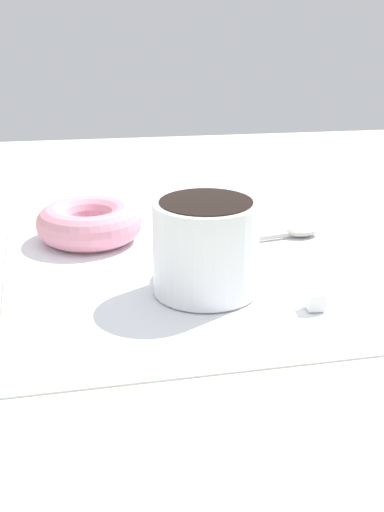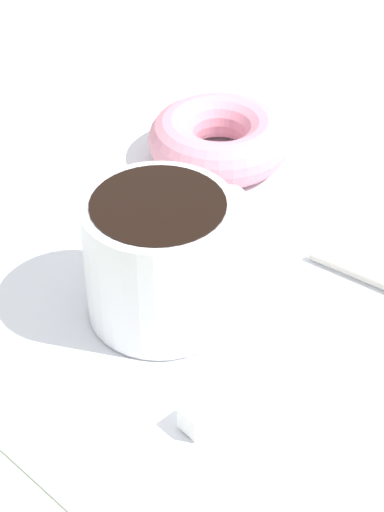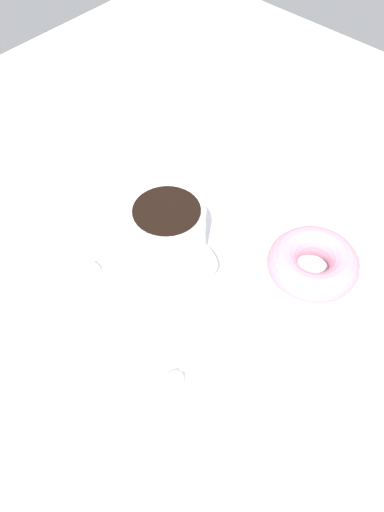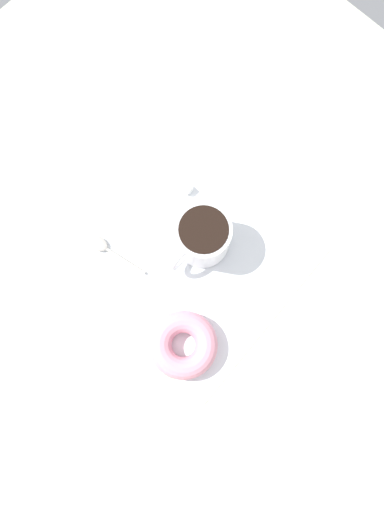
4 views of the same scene
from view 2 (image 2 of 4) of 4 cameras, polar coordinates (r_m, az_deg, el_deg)
The scene contains 5 objects.
ground_plane at distance 58.10cm, azimuth 2.20°, elevation -1.79°, with size 120.00×120.00×2.00cm, color beige.
napkin at distance 56.44cm, azimuth 0.00°, elevation -1.68°, with size 34.06×34.06×0.30cm, color white.
coffee_cup at distance 51.61cm, azimuth -2.05°, elevation 0.07°, with size 12.34×9.16×8.22cm.
donut at distance 67.00cm, azimuth 1.82°, elevation 7.79°, with size 11.04×11.04×3.60cm, color pink.
sugar_cube at distance 47.18cm, azimuth 0.25°, elevation -10.78°, with size 1.46×1.46×1.46cm, color white.
Camera 2 is at (31.46, 30.25, 37.34)cm, focal length 60.00 mm.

